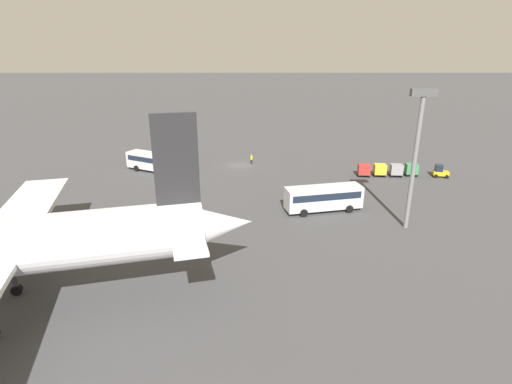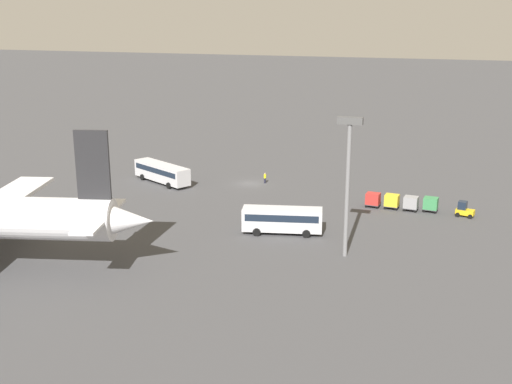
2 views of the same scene
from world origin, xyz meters
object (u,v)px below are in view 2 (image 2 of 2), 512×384
(cargo_cart_green, at_px, (431,204))
(cargo_cart_grey, at_px, (411,203))
(shuttle_bus_near, at_px, (162,172))
(cargo_cart_yellow, at_px, (392,201))
(shuttle_bus_far, at_px, (282,218))
(baggage_tug, at_px, (464,210))
(cargo_cart_red, at_px, (373,199))
(worker_person, at_px, (265,178))

(cargo_cart_green, bearing_deg, cargo_cart_grey, 8.02)
(shuttle_bus_near, bearing_deg, cargo_cart_yellow, -155.89)
(shuttle_bus_far, height_order, baggage_tug, shuttle_bus_far)
(cargo_cart_red, bearing_deg, shuttle_bus_near, -4.52)
(worker_person, bearing_deg, cargo_cart_grey, 161.77)
(cargo_cart_red, bearing_deg, cargo_cart_yellow, -179.28)
(cargo_cart_grey, relative_size, cargo_cart_red, 1.00)
(shuttle_bus_far, height_order, cargo_cart_green, shuttle_bus_far)
(cargo_cart_green, bearing_deg, baggage_tug, 171.47)
(worker_person, distance_m, cargo_cart_yellow, 22.71)
(cargo_cart_green, bearing_deg, cargo_cart_yellow, 2.29)
(cargo_cart_yellow, bearing_deg, cargo_cart_red, 0.72)
(cargo_cart_yellow, bearing_deg, shuttle_bus_near, -4.15)
(cargo_cart_green, distance_m, cargo_cart_yellow, 5.34)
(shuttle_bus_near, height_order, cargo_cart_yellow, shuttle_bus_near)
(worker_person, bearing_deg, shuttle_bus_near, 17.40)
(shuttle_bus_near, distance_m, shuttle_bus_far, 31.00)
(baggage_tug, distance_m, cargo_cart_grey, 7.19)
(shuttle_bus_far, relative_size, cargo_cart_yellow, 4.82)
(shuttle_bus_near, relative_size, baggage_tug, 4.49)
(cargo_cart_green, relative_size, cargo_cart_red, 1.00)
(baggage_tug, height_order, worker_person, baggage_tug)
(worker_person, xyz_separation_m, cargo_cart_yellow, (-21.34, 7.75, 0.32))
(cargo_cart_red, bearing_deg, baggage_tug, 178.03)
(baggage_tug, bearing_deg, cargo_cart_grey, 9.44)
(worker_person, xyz_separation_m, cargo_cart_grey, (-24.01, 7.91, 0.32))
(shuttle_bus_far, xyz_separation_m, cargo_cart_green, (-17.25, -15.13, -0.76))
(cargo_cart_grey, bearing_deg, shuttle_bus_far, 45.35)
(shuttle_bus_near, xyz_separation_m, shuttle_bus_far, (-25.49, 17.63, 0.07))
(shuttle_bus_far, xyz_separation_m, cargo_cart_grey, (-14.58, -14.76, -0.76))
(cargo_cart_yellow, distance_m, cargo_cart_red, 2.67)
(shuttle_bus_far, height_order, worker_person, shuttle_bus_far)
(worker_person, distance_m, cargo_cart_red, 20.23)
(cargo_cart_green, xyz_separation_m, cargo_cart_yellow, (5.33, 0.21, 0.00))
(cargo_cart_green, height_order, cargo_cart_grey, same)
(baggage_tug, xyz_separation_m, worker_person, (31.19, -8.21, -0.07))
(baggage_tug, xyz_separation_m, cargo_cart_green, (4.51, -0.68, 0.25))
(cargo_cart_grey, bearing_deg, baggage_tug, 177.60)
(cargo_cart_red, bearing_deg, worker_person, -22.61)
(cargo_cart_red, bearing_deg, cargo_cart_green, -178.24)
(cargo_cart_yellow, bearing_deg, cargo_cart_grey, 176.51)
(shuttle_bus_far, xyz_separation_m, cargo_cart_yellow, (-11.91, -14.92, -0.76))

